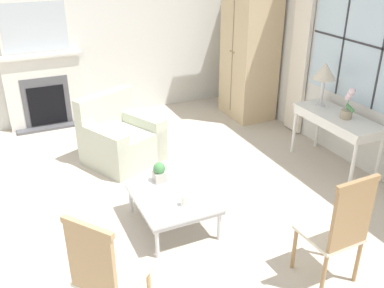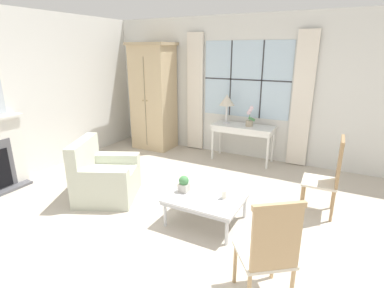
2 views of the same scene
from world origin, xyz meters
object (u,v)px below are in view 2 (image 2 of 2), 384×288
Objects in this scene: table_lamp at (227,101)px; accent_chair_wooden at (270,249)px; pillar_candle at (224,195)px; potted_orchid at (250,118)px; side_chair_wooden at (330,173)px; console_table at (243,130)px; armoire at (154,97)px; potted_plant_small at (184,184)px; coffee_table at (206,199)px; armchair_upholstered at (105,179)px.

table_lamp reaches higher than accent_chair_wooden.
table_lamp is 2.66m from pillar_candle.
potted_orchid is at bearing 100.38° from pillar_candle.
side_chair_wooden reaches higher than pillar_candle.
console_table is at bearing -172.64° from potted_orchid.
armoire is at bearing 135.98° from accent_chair_wooden.
table_lamp is 3.84m from accent_chair_wooden.
table_lamp reaches higher than potted_plant_small.
coffee_table is (0.69, -2.41, -0.85)m from table_lamp.
armoire is 2.46× the size of coffee_table.
armoire is 2.20m from potted_orchid.
armchair_upholstered is 1.21× the size of coffee_table.
armchair_upholstered is (-1.31, -2.47, -0.35)m from console_table.
side_chair_wooden is 1.94m from accent_chair_wooden.
console_table is 3.62m from accent_chair_wooden.
armoire is 4.03m from side_chair_wooden.
potted_plant_small is (1.33, 0.05, 0.19)m from armchair_upholstered.
armoire reaches higher than pillar_candle.
armoire reaches higher than potted_orchid.
table_lamp is 0.54× the size of side_chair_wooden.
side_chair_wooden reaches higher than accent_chair_wooden.
pillar_candle is at bearing 128.67° from accent_chair_wooden.
accent_chair_wooden is (1.23, -3.38, -0.31)m from potted_orchid.
console_table is at bearing 103.18° from pillar_candle.
console_table is at bearing 97.65° from coffee_table.
side_chair_wooden is at bearing 80.35° from accent_chair_wooden.
side_chair_wooden reaches higher than console_table.
console_table is 0.27m from potted_orchid.
potted_plant_small is (-0.31, -0.02, 0.15)m from coffee_table.
accent_chair_wooden reaches higher than armchair_upholstered.
pillar_candle is at bearing -68.92° from table_lamp.
side_chair_wooden is at bearing 39.06° from pillar_candle.
table_lamp is 2.81m from armchair_upholstered.
table_lamp reaches higher than side_chair_wooden.
table_lamp is 0.57m from potted_orchid.
potted_orchid reaches higher than armchair_upholstered.
coffee_table is at bearing -74.14° from table_lamp.
potted_orchid is 0.43× the size of coffee_table.
potted_orchid reaches higher than accent_chair_wooden.
side_chair_wooden is 1.46m from pillar_candle.
armchair_upholstered is 1.34m from potted_plant_small.
potted_orchid is 1.80× the size of potted_plant_small.
potted_plant_small is 1.77× the size of pillar_candle.
accent_chair_wooden is at bearing -68.08° from console_table.
potted_orchid is at bearing 136.77° from side_chair_wooden.
coffee_table is at bearing -171.19° from pillar_candle.
pillar_candle is (0.44, -2.38, -0.46)m from potted_orchid.
accent_chair_wooden is 1.64m from potted_plant_small.
side_chair_wooden is at bearing -43.23° from potted_orchid.
potted_plant_small is 0.55m from pillar_candle.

